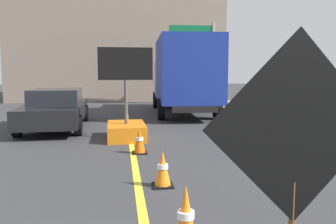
# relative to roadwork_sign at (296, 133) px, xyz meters

# --- Properties ---
(lane_center_stripe) EXTENTS (0.14, 36.00, 0.01)m
(lane_center_stripe) POSITION_rel_roadwork_sign_xyz_m (-1.16, 3.71, -1.47)
(lane_center_stripe) COLOR yellow
(lane_center_stripe) RESTS_ON ground
(roadwork_sign) EXTENTS (1.63, 0.16, 2.33)m
(roadwork_sign) POSITION_rel_roadwork_sign_xyz_m (0.00, 0.00, 0.00)
(roadwork_sign) COLOR #593819
(roadwork_sign) RESTS_ON ground
(arrow_board_trailer) EXTENTS (1.60, 1.82, 2.70)m
(arrow_board_trailer) POSITION_rel_roadwork_sign_xyz_m (-1.28, 7.65, -0.99)
(arrow_board_trailer) COLOR orange
(arrow_board_trailer) RESTS_ON ground
(box_truck) EXTENTS (2.98, 7.68, 3.48)m
(box_truck) POSITION_rel_roadwork_sign_xyz_m (1.54, 13.58, 0.40)
(box_truck) COLOR black
(box_truck) RESTS_ON ground
(pickup_car) EXTENTS (2.16, 5.08, 1.38)m
(pickup_car) POSITION_rel_roadwork_sign_xyz_m (-3.73, 10.04, -0.77)
(pickup_car) COLOR black
(pickup_car) RESTS_ON ground
(highway_guide_sign) EXTENTS (2.79, 0.22, 5.00)m
(highway_guide_sign) POSITION_rel_roadwork_sign_xyz_m (3.41, 18.23, 1.95)
(highway_guide_sign) COLOR gray
(highway_guide_sign) RESTS_ON ground
(far_building_block) EXTENTS (14.69, 9.53, 8.69)m
(far_building_block) POSITION_rel_roadwork_sign_xyz_m (-1.55, 25.43, 2.87)
(far_building_block) COLOR gray
(far_building_block) RESTS_ON ground
(traffic_cone_near_sign) EXTENTS (0.36, 0.36, 0.76)m
(traffic_cone_near_sign) POSITION_rel_roadwork_sign_xyz_m (-0.76, 0.88, -1.10)
(traffic_cone_near_sign) COLOR black
(traffic_cone_near_sign) RESTS_ON ground
(traffic_cone_mid_lane) EXTENTS (0.36, 0.36, 0.62)m
(traffic_cone_mid_lane) POSITION_rel_roadwork_sign_xyz_m (-0.74, 3.13, -1.17)
(traffic_cone_mid_lane) COLOR black
(traffic_cone_mid_lane) RESTS_ON ground
(traffic_cone_far_lane) EXTENTS (0.36, 0.36, 0.63)m
(traffic_cone_far_lane) POSITION_rel_roadwork_sign_xyz_m (-1.00, 5.66, -1.16)
(traffic_cone_far_lane) COLOR black
(traffic_cone_far_lane) RESTS_ON ground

